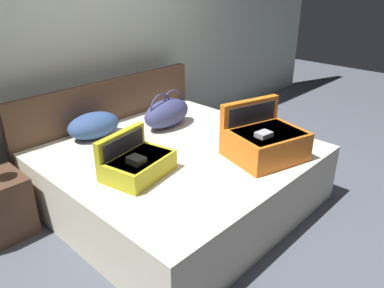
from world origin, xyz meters
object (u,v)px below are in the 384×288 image
at_px(hard_case_medium, 137,163).
at_px(hard_case_large, 264,141).
at_px(duffel_bag, 167,113).
at_px(pillow_near_headboard, 94,125).
at_px(bed, 180,177).

bearing_deg(hard_case_medium, hard_case_large, -41.04).
xyz_separation_m(hard_case_medium, duffel_bag, (0.78, 0.53, 0.04)).
distance_m(hard_case_medium, pillow_near_headboard, 0.82).
distance_m(bed, duffel_bag, 0.67).
bearing_deg(pillow_near_headboard, duffel_bag, -24.18).
relative_size(hard_case_large, hard_case_medium, 1.21).
distance_m(hard_case_large, pillow_near_headboard, 1.47).
height_order(hard_case_medium, duffel_bag, duffel_bag).
height_order(bed, hard_case_medium, hard_case_medium).
relative_size(hard_case_large, duffel_bag, 1.18).
bearing_deg(duffel_bag, hard_case_medium, -145.99).
height_order(hard_case_large, duffel_bag, hard_case_large).
relative_size(bed, hard_case_medium, 3.65).
relative_size(hard_case_medium, pillow_near_headboard, 1.13).
height_order(duffel_bag, pillow_near_headboard, duffel_bag).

